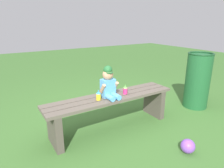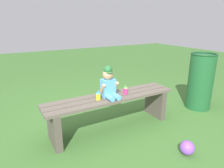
% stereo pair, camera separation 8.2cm
% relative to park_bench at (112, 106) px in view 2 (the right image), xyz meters
% --- Properties ---
extents(ground_plane, '(16.00, 16.00, 0.00)m').
position_rel_park_bench_xyz_m(ground_plane, '(0.00, -0.00, -0.32)').
color(ground_plane, '#3D6B2D').
extents(park_bench, '(1.77, 0.38, 0.47)m').
position_rel_park_bench_xyz_m(park_bench, '(0.00, 0.00, 0.00)').
color(park_bench, '#60564C').
rests_on(park_bench, ground_plane).
extents(child_figure, '(0.23, 0.27, 0.40)m').
position_rel_park_bench_xyz_m(child_figure, '(-0.04, -0.00, 0.32)').
color(child_figure, '#59A5E5').
rests_on(child_figure, park_bench).
extents(sippy_cup_left, '(0.06, 0.06, 0.12)m').
position_rel_park_bench_xyz_m(sippy_cup_left, '(-0.20, -0.03, 0.20)').
color(sippy_cup_left, yellow).
rests_on(sippy_cup_left, park_bench).
extents(sippy_cup_right, '(0.06, 0.06, 0.12)m').
position_rel_park_bench_xyz_m(sippy_cup_right, '(0.20, -0.03, 0.20)').
color(sippy_cup_right, '#E5337F').
rests_on(sippy_cup_right, park_bench).
extents(toy_ball, '(0.16, 0.16, 0.16)m').
position_rel_park_bench_xyz_m(toy_ball, '(0.44, -0.90, -0.24)').
color(toy_ball, '#8C4CCC').
rests_on(toy_ball, ground_plane).
extents(trash_bin, '(0.40, 0.40, 0.92)m').
position_rel_park_bench_xyz_m(trash_bin, '(1.60, -0.13, 0.14)').
color(trash_bin, '#1E592D').
rests_on(trash_bin, ground_plane).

